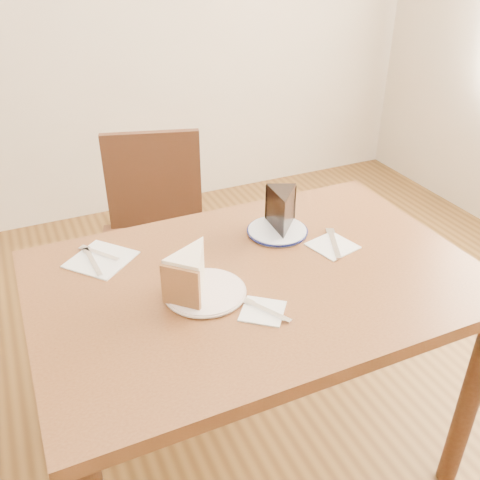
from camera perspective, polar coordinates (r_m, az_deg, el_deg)
name	(u,v)px	position (r m, az deg, el deg)	size (l,w,h in m)	color
ground	(254,454)	(1.98, 1.47, -21.84)	(4.00, 4.00, 0.00)	#442B12
table	(257,303)	(1.52, 1.80, -6.76)	(1.20, 0.80, 0.75)	#482713
chair_far	(158,241)	(2.12, -8.73, -0.06)	(0.54, 0.54, 0.89)	black
plate_cream	(205,292)	(1.38, -3.75, -5.57)	(0.20, 0.20, 0.01)	white
plate_navy	(277,231)	(1.65, 4.00, 0.97)	(0.18, 0.18, 0.01)	white
carrot_cake	(193,272)	(1.36, -5.01, -3.37)	(0.10, 0.14, 0.11)	beige
chocolate_cake	(282,213)	(1.63, 4.53, 2.93)	(0.09, 0.13, 0.11)	black
napkin_cream	(263,311)	(1.33, 2.43, -7.59)	(0.10, 0.10, 0.00)	white
napkin_navy	(333,246)	(1.60, 9.84, -0.61)	(0.12, 0.12, 0.00)	white
napkin_spare	(101,259)	(1.57, -14.59, -2.01)	(0.16, 0.16, 0.00)	white
fork_cream	(267,310)	(1.32, 2.87, -7.51)	(0.01, 0.14, 0.00)	silver
knife_navy	(334,243)	(1.61, 10.01, -0.34)	(0.02, 0.17, 0.00)	silver
fork_spare	(99,253)	(1.59, -14.77, -1.38)	(0.01, 0.14, 0.00)	silver
knife_spare	(93,261)	(1.55, -15.44, -2.22)	(0.01, 0.16, 0.00)	white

